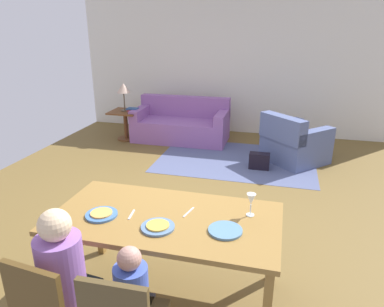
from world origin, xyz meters
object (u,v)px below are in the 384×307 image
book_upper (133,109)px  book_lower (133,110)px  plate_near_man (102,215)px  side_table (126,121)px  armchair (294,143)px  handbag (259,161)px  dining_chair_man (51,307)px  plate_near_woman (225,230)px  dining_table (166,224)px  plate_near_child (158,227)px  wine_glass (251,200)px  couch (181,125)px  table_lamp (123,89)px  person_man (68,286)px

book_upper → book_lower: bearing=-24.6°
plate_near_man → side_table: plate_near_man is taller
armchair → handbag: bearing=-138.0°
side_table → book_upper: book_upper is taller
plate_near_man → dining_chair_man: dining_chair_man is taller
plate_near_woman → dining_table: bearing=168.5°
dining_table → plate_near_man: bearing=-166.2°
plate_near_child → plate_near_woman: bearing=9.3°
wine_glass → book_upper: (-2.66, 3.80, -0.27)m
couch → book_lower: (-0.91, -0.23, 0.29)m
dining_chair_man → armchair: (1.54, 4.32, -0.17)m
plate_near_man → table_lamp: size_ratio=0.46×
plate_near_child → armchair: armchair is taller
wine_glass → handbag: bearing=92.2°
wine_glass → dining_table: bearing=-164.3°
handbag → person_man: bearing=-105.4°
dining_table → couch: size_ratio=0.98×
handbag → book_lower: bearing=159.8°
plate_near_woman → dining_chair_man: dining_chair_man is taller
dining_chair_man → person_man: (0.01, 0.17, 0.02)m
armchair → table_lamp: bearing=172.2°
person_man → armchair: size_ratio=0.92×
book_lower → side_table: bearing=-168.7°
armchair → book_lower: size_ratio=5.50×
couch → side_table: bearing=-166.5°
dining_table → armchair: bearing=73.4°
dining_chair_man → person_man: 0.18m
wine_glass → side_table: wine_glass is taller
plate_near_man → book_upper: size_ratio=1.14×
plate_near_woman → side_table: plate_near_woman is taller
book_upper → handbag: (2.55, -0.94, -0.49)m
plate_near_man → table_lamp: 4.40m
plate_near_woman → book_lower: size_ratio=1.14×
person_man → handbag: 3.84m
plate_near_man → plate_near_child: 0.49m
plate_near_woman → side_table: (-2.66, 4.04, -0.39)m
dining_chair_man → couch: bearing=96.8°
couch → table_lamp: bearing=-166.5°
table_lamp → side_table: bearing=0.0°
person_man → table_lamp: table_lamp is taller
wine_glass → handbag: (-0.11, 2.86, -0.76)m
plate_near_child → side_table: size_ratio=0.43×
armchair → couch: bearing=161.9°
plate_near_child → handbag: 3.33m
plate_near_child → armchair: (1.04, 3.68, -0.45)m
book_lower → dining_table: bearing=-63.3°
plate_near_child → dining_table: bearing=90.0°
dining_table → dining_chair_man: size_ratio=2.05×
plate_near_man → book_lower: 4.37m
book_upper → plate_near_man: bearing=-69.5°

